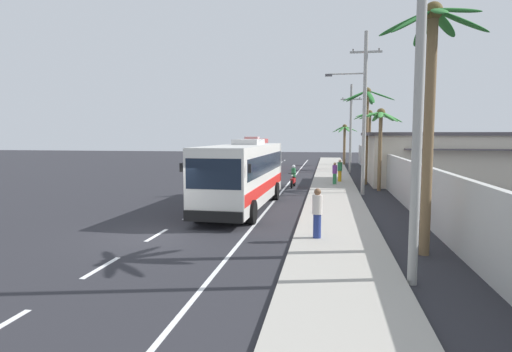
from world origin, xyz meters
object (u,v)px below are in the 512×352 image
(coach_bus_far_lane, at_px, (253,152))
(palm_nearest, at_px, (344,136))
(motorcycle_beside_bus, at_px, (293,178))
(utility_pole_nearest, at_px, (416,61))
(pedestrian_midwalk, at_px, (340,170))
(coach_bus_foreground, at_px, (244,173))
(palm_farthest, at_px, (366,117))
(pedestrian_far_walk, at_px, (317,212))
(utility_pole_mid, at_px, (363,109))
(utility_pole_far, at_px, (351,127))
(roadside_building, at_px, (458,158))
(pedestrian_near_kerb, at_px, (335,173))
(palm_fourth, at_px, (431,81))
(palm_second, at_px, (381,127))
(palm_third, at_px, (370,126))

(coach_bus_far_lane, height_order, palm_nearest, palm_nearest)
(motorcycle_beside_bus, relative_size, utility_pole_nearest, 0.19)
(motorcycle_beside_bus, bearing_deg, pedestrian_midwalk, 43.49)
(coach_bus_foreground, height_order, pedestrian_midwalk, coach_bus_foreground)
(palm_nearest, bearing_deg, utility_pole_nearest, -89.86)
(palm_nearest, xyz_separation_m, palm_farthest, (0.87, -20.46, 1.46))
(pedestrian_far_walk, distance_m, utility_pole_nearest, 6.48)
(pedestrian_far_walk, bearing_deg, coach_bus_far_lane, -157.49)
(utility_pole_mid, bearing_deg, utility_pole_far, 89.69)
(coach_bus_foreground, bearing_deg, coach_bus_far_lane, 98.86)
(pedestrian_far_walk, relative_size, utility_pole_mid, 0.17)
(coach_bus_foreground, height_order, motorcycle_beside_bus, coach_bus_foreground)
(roadside_building, bearing_deg, pedestrian_midwalk, -177.00)
(palm_nearest, bearing_deg, palm_farthest, -87.57)
(coach_bus_foreground, distance_m, pedestrian_near_kerb, 11.71)
(pedestrian_near_kerb, relative_size, palm_fourth, 0.21)
(pedestrian_far_walk, relative_size, palm_fourth, 0.23)
(coach_bus_far_lane, bearing_deg, motorcycle_beside_bus, -70.23)
(motorcycle_beside_bus, bearing_deg, palm_nearest, 79.15)
(utility_pole_nearest, bearing_deg, utility_pole_far, 89.75)
(palm_nearest, relative_size, palm_fourth, 0.66)
(pedestrian_midwalk, bearing_deg, utility_pole_far, 100.85)
(utility_pole_nearest, xyz_separation_m, roadside_building, (7.74, 23.41, -3.58))
(pedestrian_midwalk, xyz_separation_m, palm_nearest, (1.04, 19.97, 2.64))
(pedestrian_near_kerb, relative_size, utility_pole_mid, 0.16)
(utility_pole_nearest, relative_size, palm_second, 1.87)
(pedestrian_far_walk, xyz_separation_m, utility_pole_far, (2.56, 29.06, 3.52))
(coach_bus_foreground, height_order, coach_bus_far_lane, coach_bus_far_lane)
(pedestrian_midwalk, relative_size, utility_pole_far, 0.19)
(motorcycle_beside_bus, bearing_deg, palm_third, 67.60)
(utility_pole_mid, bearing_deg, palm_nearest, 90.34)
(utility_pole_mid, distance_m, palm_farthest, 5.98)
(utility_pole_nearest, bearing_deg, pedestrian_midwalk, 92.84)
(coach_bus_foreground, xyz_separation_m, roadside_building, (14.11, 13.06, 0.15))
(pedestrian_far_walk, bearing_deg, palm_nearest, -174.87)
(pedestrian_near_kerb, relative_size, utility_pole_nearest, 0.16)
(palm_nearest, bearing_deg, palm_third, -69.89)
(pedestrian_midwalk, xyz_separation_m, utility_pole_far, (1.28, 10.09, 3.56))
(coach_bus_foreground, xyz_separation_m, utility_pole_mid, (6.43, 6.17, 3.54))
(pedestrian_near_kerb, relative_size, palm_nearest, 0.32)
(pedestrian_far_walk, xyz_separation_m, roadside_building, (10.16, 19.43, 0.93))
(pedestrian_far_walk, bearing_deg, palm_second, 174.01)
(utility_pole_mid, distance_m, roadside_building, 10.86)
(pedestrian_near_kerb, height_order, palm_second, palm_second)
(utility_pole_far, relative_size, palm_fourth, 1.13)
(palm_nearest, xyz_separation_m, palm_fourth, (1.10, -40.04, 1.77))
(coach_bus_far_lane, distance_m, palm_farthest, 17.68)
(pedestrian_far_walk, bearing_deg, motorcycle_beside_bus, -163.75)
(palm_nearest, xyz_separation_m, roadside_building, (7.84, -19.50, -1.67))
(palm_second, height_order, roadside_building, palm_second)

